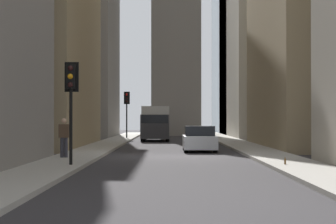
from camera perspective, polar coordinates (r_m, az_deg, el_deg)
The scene contains 10 objects.
ground_plane at distance 28.76m, azimuth 0.67°, elevation -4.27°, with size 135.00×135.00×0.00m, color #302D30.
sidewalk_right at distance 29.07m, azimuth -8.26°, elevation -4.09°, with size 90.00×2.20×0.14m, color #A8A399.
sidewalk_left at distance 29.15m, azimuth 9.57°, elevation -4.08°, with size 90.00×2.20×0.14m, color #A8A399.
building_right_far at distance 59.73m, azimuth -9.96°, elevation 9.25°, with size 12.42×10.50×24.13m.
delivery_truck at distance 49.46m, azimuth -1.19°, elevation -1.06°, with size 6.46×2.25×2.84m.
sedan_silver at distance 33.30m, azimuth 3.00°, elevation -2.63°, with size 4.30×1.78×1.42m.
traffic_light_foreground at distance 22.15m, azimuth -9.25°, elevation 2.18°, with size 0.43×0.52×3.77m.
traffic_light_midblock at distance 52.81m, azimuth -3.96°, elevation 0.78°, with size 0.43×0.52×4.07m.
pedestrian at distance 26.31m, azimuth -9.89°, elevation -2.27°, with size 0.26×0.44×1.70m.
discarded_bottle at distance 22.45m, azimuth 11.10°, elevation -4.64°, with size 0.07×0.07×0.27m.
Camera 1 is at (-28.70, 0.28, 1.82)m, focal length 63.91 mm.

